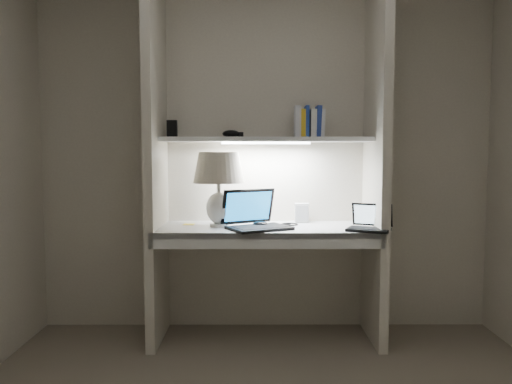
{
  "coord_description": "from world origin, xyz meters",
  "views": [
    {
      "loc": [
        -0.08,
        -2.08,
        1.26
      ],
      "look_at": [
        -0.07,
        1.05,
        1.01
      ],
      "focal_mm": 35.0,
      "sensor_mm": 36.0,
      "label": 1
    }
  ],
  "objects_px": {
    "table_lamp": "(219,176)",
    "book_row": "(309,123)",
    "laptop_netbook": "(370,224)",
    "speaker": "(302,213)",
    "laptop_main": "(255,220)"
  },
  "relations": [
    {
      "from": "laptop_main",
      "to": "book_row",
      "type": "height_order",
      "value": "book_row"
    },
    {
      "from": "table_lamp",
      "to": "laptop_netbook",
      "type": "distance_m",
      "value": 1.03
    },
    {
      "from": "table_lamp",
      "to": "laptop_main",
      "type": "height_order",
      "value": "table_lamp"
    },
    {
      "from": "laptop_netbook",
      "to": "book_row",
      "type": "relative_size",
      "value": 1.5
    },
    {
      "from": "speaker",
      "to": "book_row",
      "type": "height_order",
      "value": "book_row"
    },
    {
      "from": "laptop_netbook",
      "to": "speaker",
      "type": "xyz_separation_m",
      "value": [
        -0.4,
        0.36,
        0.03
      ]
    },
    {
      "from": "table_lamp",
      "to": "book_row",
      "type": "xyz_separation_m",
      "value": [
        0.61,
        0.16,
        0.36
      ]
    },
    {
      "from": "speaker",
      "to": "book_row",
      "type": "xyz_separation_m",
      "value": [
        0.04,
        -0.04,
        0.63
      ]
    },
    {
      "from": "table_lamp",
      "to": "laptop_netbook",
      "type": "height_order",
      "value": "table_lamp"
    },
    {
      "from": "table_lamp",
      "to": "laptop_netbook",
      "type": "relative_size",
      "value": 1.52
    },
    {
      "from": "table_lamp",
      "to": "speaker",
      "type": "bearing_deg",
      "value": 19.47
    },
    {
      "from": "table_lamp",
      "to": "book_row",
      "type": "bearing_deg",
      "value": 14.38
    },
    {
      "from": "laptop_main",
      "to": "laptop_netbook",
      "type": "xyz_separation_m",
      "value": [
        0.73,
        -0.09,
        -0.02
      ]
    },
    {
      "from": "laptop_main",
      "to": "speaker",
      "type": "bearing_deg",
      "value": 11.66
    },
    {
      "from": "book_row",
      "to": "laptop_netbook",
      "type": "bearing_deg",
      "value": -41.63
    }
  ]
}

